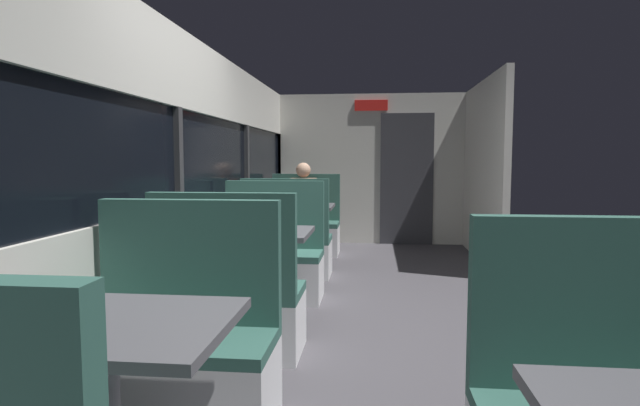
{
  "coord_description": "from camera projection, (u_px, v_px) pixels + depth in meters",
  "views": [
    {
      "loc": [
        0.06,
        -3.77,
        1.31
      ],
      "look_at": [
        -0.54,
        1.88,
        0.82
      ],
      "focal_mm": 28.79,
      "sensor_mm": 36.0,
      "label": 1
    }
  ],
  "objects": [
    {
      "name": "dining_table_mid_window",
      "position": [
        254.0,
        243.0,
        4.09
      ],
      "size": [
        0.9,
        0.7,
        0.74
      ],
      "color": "#9E9EA3",
      "rests_on": "ground_plane"
    },
    {
      "name": "bench_mid_window_facing_entry",
      "position": [
        272.0,
        264.0,
        4.81
      ],
      "size": [
        0.95,
        0.5,
        1.1
      ],
      "color": "silver",
      "rests_on": "ground_plane"
    },
    {
      "name": "coffee_cup_primary",
      "position": [
        234.0,
        223.0,
        4.21
      ],
      "size": [
        0.07,
        0.07,
        0.09
      ],
      "color": "white",
      "rests_on": "dining_table_mid_window"
    },
    {
      "name": "bench_mid_window_facing_end",
      "position": [
        230.0,
        306.0,
        3.43
      ],
      "size": [
        0.95,
        0.5,
        1.1
      ],
      "color": "silver",
      "rests_on": "ground_plane"
    },
    {
      "name": "dining_table_near_window",
      "position": [
        104.0,
        348.0,
        1.82
      ],
      "size": [
        0.9,
        0.7,
        0.74
      ],
      "color": "#9E9EA3",
      "rests_on": "ground_plane"
    },
    {
      "name": "carriage_end_bulkhead",
      "position": [
        374.0,
        170.0,
        7.91
      ],
      "size": [
        2.9,
        0.11,
        2.3
      ],
      "color": "beige",
      "rests_on": "ground_plane"
    },
    {
      "name": "carriage_window_panel_left",
      "position": [
        176.0,
        185.0,
        3.91
      ],
      "size": [
        0.09,
        8.48,
        2.3
      ],
      "color": "beige",
      "rests_on": "ground_plane"
    },
    {
      "name": "bench_far_window_facing_entry",
      "position": [
        305.0,
        230.0,
        7.08
      ],
      "size": [
        0.95,
        0.5,
        1.1
      ],
      "color": "silver",
      "rests_on": "ground_plane"
    },
    {
      "name": "bench_near_window_facing_entry",
      "position": [
        180.0,
        357.0,
        2.54
      ],
      "size": [
        0.95,
        0.5,
        1.1
      ],
      "color": "silver",
      "rests_on": "ground_plane"
    },
    {
      "name": "dining_table_far_window",
      "position": [
        297.0,
        213.0,
        6.37
      ],
      "size": [
        0.9,
        0.7,
        0.74
      ],
      "color": "#9E9EA3",
      "rests_on": "ground_plane"
    },
    {
      "name": "carriage_aisle_panel_right",
      "position": [
        483.0,
        171.0,
        6.58
      ],
      "size": [
        0.08,
        2.4,
        2.3
      ],
      "primitive_type": "cube",
      "color": "beige",
      "rests_on": "ground_plane"
    },
    {
      "name": "ground_plane",
      "position": [
        365.0,
        335.0,
        3.86
      ],
      "size": [
        3.3,
        9.2,
        0.02
      ],
      "primitive_type": "cube",
      "color": "#423F44"
    },
    {
      "name": "bench_far_window_facing_end",
      "position": [
        288.0,
        247.0,
        5.7
      ],
      "size": [
        0.95,
        0.5,
        1.1
      ],
      "color": "silver",
      "rests_on": "ground_plane"
    },
    {
      "name": "seated_passenger",
      "position": [
        304.0,
        216.0,
        7.0
      ],
      "size": [
        0.47,
        0.55,
        1.26
      ],
      "color": "#26262D",
      "rests_on": "ground_plane"
    }
  ]
}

